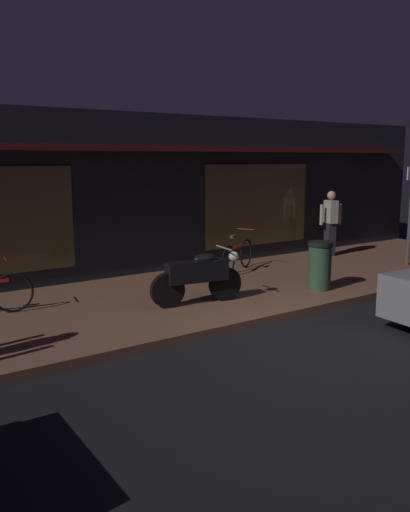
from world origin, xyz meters
name	(u,v)px	position (x,y,z in m)	size (l,w,h in m)	color
ground_plane	(308,344)	(0.00, 0.00, 0.00)	(60.00, 60.00, 0.00)	black
sidewalk_slab	(195,296)	(0.00, 3.00, 0.07)	(18.00, 4.00, 0.15)	brown
storefront_building	(116,194)	(0.00, 6.39, 1.80)	(18.00, 3.30, 3.60)	black
motorcycle	(199,276)	(-0.39, 2.27, 0.65)	(1.70, 0.57, 0.97)	black
bicycle_parked	(238,255)	(1.81, 4.01, 0.51)	(1.47, 0.84, 0.91)	black
person_bystander	(330,222)	(5.00, 4.22, 1.03)	(0.61, 0.43, 1.67)	#28232D
trash_bin	(320,265)	(2.10, 1.81, 0.62)	(0.48, 0.48, 0.93)	#2D4C33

